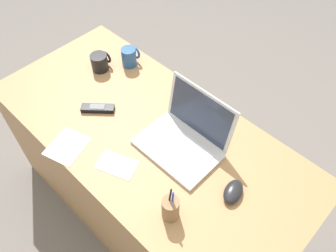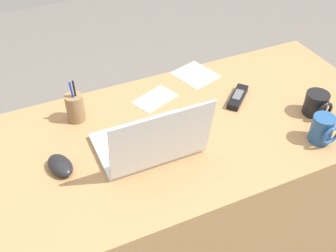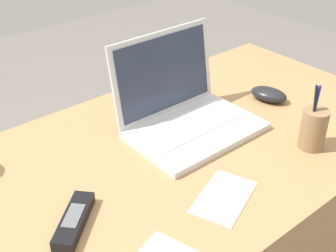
{
  "view_description": "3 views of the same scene",
  "coord_description": "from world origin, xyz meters",
  "px_view_note": "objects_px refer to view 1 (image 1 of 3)",
  "views": [
    {
      "loc": [
        0.72,
        -0.62,
        1.94
      ],
      "look_at": [
        0.09,
        0.04,
        0.81
      ],
      "focal_mm": 36.84,
      "sensor_mm": 36.0,
      "label": 1
    },
    {
      "loc": [
        0.53,
        1.0,
        1.69
      ],
      "look_at": [
        0.09,
        0.04,
        0.81
      ],
      "focal_mm": 43.81,
      "sensor_mm": 36.0,
      "label": 2
    },
    {
      "loc": [
        -0.54,
        -0.71,
        1.39
      ],
      "look_at": [
        0.04,
        -0.02,
        0.83
      ],
      "focal_mm": 48.09,
      "sensor_mm": 36.0,
      "label": 3
    }
  ],
  "objects_px": {
    "pen_holder": "(170,208)",
    "cordless_phone": "(98,108)",
    "coffee_mug_white": "(100,62)",
    "coffee_mug_tall": "(130,57)",
    "laptop": "(185,137)",
    "computer_mouse": "(233,192)"
  },
  "relations": [
    {
      "from": "coffee_mug_tall",
      "to": "coffee_mug_white",
      "type": "bearing_deg",
      "value": -122.92
    },
    {
      "from": "laptop",
      "to": "computer_mouse",
      "type": "bearing_deg",
      "value": -9.19
    },
    {
      "from": "coffee_mug_tall",
      "to": "cordless_phone",
      "type": "relative_size",
      "value": 0.7
    },
    {
      "from": "laptop",
      "to": "coffee_mug_tall",
      "type": "xyz_separation_m",
      "value": [
        -0.56,
        0.19,
        0.0
      ]
    },
    {
      "from": "cordless_phone",
      "to": "laptop",
      "type": "bearing_deg",
      "value": 17.88
    },
    {
      "from": "cordless_phone",
      "to": "coffee_mug_white",
      "type": "bearing_deg",
      "value": 138.13
    },
    {
      "from": "coffee_mug_white",
      "to": "cordless_phone",
      "type": "distance_m",
      "value": 0.29
    },
    {
      "from": "laptop",
      "to": "coffee_mug_tall",
      "type": "distance_m",
      "value": 0.59
    },
    {
      "from": "cordless_phone",
      "to": "coffee_mug_tall",
      "type": "bearing_deg",
      "value": 112.36
    },
    {
      "from": "coffee_mug_tall",
      "to": "pen_holder",
      "type": "height_order",
      "value": "pen_holder"
    },
    {
      "from": "laptop",
      "to": "coffee_mug_white",
      "type": "relative_size",
      "value": 3.52
    },
    {
      "from": "computer_mouse",
      "to": "pen_holder",
      "type": "xyz_separation_m",
      "value": [
        -0.11,
        -0.23,
        0.04
      ]
    },
    {
      "from": "laptop",
      "to": "pen_holder",
      "type": "relative_size",
      "value": 1.98
    },
    {
      "from": "pen_holder",
      "to": "coffee_mug_white",
      "type": "bearing_deg",
      "value": 157.8
    },
    {
      "from": "computer_mouse",
      "to": "pen_holder",
      "type": "distance_m",
      "value": 0.26
    },
    {
      "from": "laptop",
      "to": "coffee_mug_tall",
      "type": "relative_size",
      "value": 3.46
    },
    {
      "from": "coffee_mug_white",
      "to": "coffee_mug_tall",
      "type": "distance_m",
      "value": 0.15
    },
    {
      "from": "laptop",
      "to": "pen_holder",
      "type": "bearing_deg",
      "value": -56.75
    },
    {
      "from": "pen_holder",
      "to": "cordless_phone",
      "type": "bearing_deg",
      "value": 166.84
    },
    {
      "from": "cordless_phone",
      "to": "computer_mouse",
      "type": "bearing_deg",
      "value": 7.01
    },
    {
      "from": "computer_mouse",
      "to": "pen_holder",
      "type": "height_order",
      "value": "pen_holder"
    },
    {
      "from": "laptop",
      "to": "cordless_phone",
      "type": "height_order",
      "value": "laptop"
    }
  ]
}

